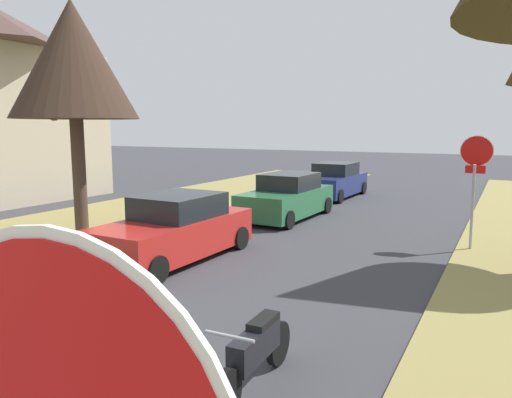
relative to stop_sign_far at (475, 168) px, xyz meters
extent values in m
cylinder|color=#9EA0A5|center=(0.00, -0.15, -1.01)|extent=(0.07, 0.40, 2.24)
cylinder|color=white|center=(0.00, 0.06, 0.42)|extent=(0.81, 0.15, 0.80)
cylinder|color=red|center=(0.00, 0.06, 0.42)|extent=(0.76, 0.16, 0.76)
cube|color=red|center=(0.00, -0.01, -0.05)|extent=(0.48, 0.07, 0.20)
cylinder|color=#46352B|center=(-9.51, -4.25, -0.44)|extent=(0.36, 0.36, 3.37)
cone|color=#38281E|center=(-9.51, -4.25, 2.77)|extent=(3.31, 3.31, 3.07)
cylinder|color=#46352B|center=(-9.85, -4.58, 1.69)|extent=(0.87, 0.88, 1.02)
cylinder|color=#46352B|center=(-9.96, -4.15, 1.75)|extent=(0.38, 1.06, 1.13)
cube|color=red|center=(-6.32, -4.31, -1.59)|extent=(1.93, 4.45, 0.85)
cube|color=black|center=(-6.31, -4.09, -0.88)|extent=(1.65, 2.07, 0.56)
cylinder|color=black|center=(-5.49, -5.98, -1.88)|extent=(0.22, 0.61, 0.60)
cylinder|color=black|center=(-7.23, -5.93, -1.88)|extent=(0.22, 0.61, 0.60)
cylinder|color=black|center=(-5.40, -2.68, -1.88)|extent=(0.22, 0.61, 0.60)
cylinder|color=black|center=(-7.14, -2.63, -1.88)|extent=(0.22, 0.61, 0.60)
cube|color=#28663D|center=(-6.13, 1.88, -1.59)|extent=(1.93, 4.45, 0.85)
cube|color=black|center=(-6.12, 2.10, -0.88)|extent=(1.65, 2.07, 0.56)
cylinder|color=black|center=(-5.30, 0.20, -1.88)|extent=(0.22, 0.61, 0.60)
cylinder|color=black|center=(-7.04, 0.25, -1.88)|extent=(0.22, 0.61, 0.60)
cylinder|color=black|center=(-5.21, 3.50, -1.88)|extent=(0.22, 0.61, 0.60)
cylinder|color=black|center=(-6.95, 3.55, -1.88)|extent=(0.22, 0.61, 0.60)
cube|color=navy|center=(-6.36, 7.68, -1.59)|extent=(1.93, 4.45, 0.85)
cube|color=black|center=(-6.36, 7.90, -0.88)|extent=(1.65, 2.07, 0.56)
cylinder|color=black|center=(-5.54, 6.01, -1.88)|extent=(0.22, 0.61, 0.60)
cylinder|color=black|center=(-7.28, 6.05, -1.88)|extent=(0.22, 0.61, 0.60)
cylinder|color=black|center=(-5.45, 9.31, -1.88)|extent=(0.22, 0.61, 0.60)
cylinder|color=black|center=(-7.19, 9.35, -1.88)|extent=(0.22, 0.61, 0.60)
cylinder|color=black|center=(-1.76, -9.34, -1.88)|extent=(0.12, 0.60, 0.60)
cylinder|color=black|center=(-1.82, -7.89, -1.88)|extent=(0.12, 0.60, 0.60)
cube|color=black|center=(-1.79, -8.61, -1.60)|extent=(0.28, 1.02, 0.36)
cube|color=black|center=(-1.80, -8.36, -1.40)|extent=(0.24, 0.57, 0.12)
cylinder|color=#9EA0A5|center=(-1.77, -9.24, -1.23)|extent=(0.60, 0.06, 0.04)
camera|label=1|loc=(0.81, -13.47, 1.02)|focal=33.84mm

